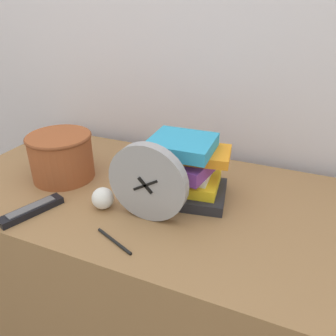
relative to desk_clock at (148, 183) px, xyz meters
name	(u,v)px	position (x,y,z in m)	size (l,w,h in m)	color
wall_back	(195,29)	(-0.06, 0.53, 0.34)	(6.00, 0.04, 2.40)	silver
desk	(152,277)	(-0.06, 0.12, -0.49)	(1.34, 0.68, 0.74)	olive
desk_clock	(148,183)	(0.00, 0.00, 0.00)	(0.23, 0.03, 0.23)	#99999E
book_stack	(184,169)	(0.05, 0.15, -0.02)	(0.26, 0.22, 0.19)	#232328
basket	(61,155)	(-0.37, 0.10, -0.03)	(0.22, 0.22, 0.16)	#994C28
tv_remote	(32,210)	(-0.32, -0.11, -0.10)	(0.10, 0.19, 0.02)	black
crumpled_paper_ball	(103,198)	(-0.15, -0.01, -0.08)	(0.06, 0.06, 0.06)	white
pen	(114,241)	(-0.03, -0.13, -0.11)	(0.13, 0.06, 0.01)	black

